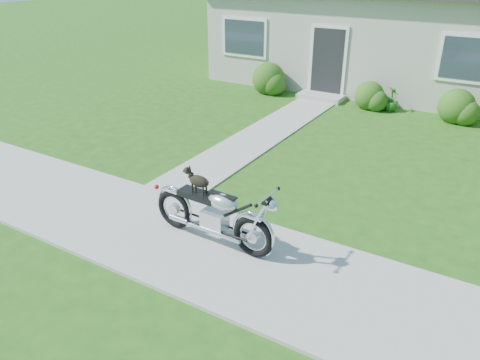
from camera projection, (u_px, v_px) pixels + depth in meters
name	position (u px, v px, depth m)	size (l,w,h in m)	color
ground	(198.00, 245.00, 7.31)	(80.00, 80.00, 0.00)	#235114
sidewalk	(198.00, 244.00, 7.30)	(24.00, 2.20, 0.04)	#9E9B93
walkway	(266.00, 133.00, 11.85)	(1.20, 8.00, 0.03)	#9E9B93
house	(406.00, 19.00, 15.62)	(12.60, 7.03, 4.50)	#BBB6A9
shrub_row	(386.00, 97.00, 13.43)	(8.32, 1.06, 1.06)	#2C5616
potted_plant_left	(273.00, 81.00, 15.20)	(0.70, 0.61, 0.78)	#1A5917
potted_plant_right	(392.00, 99.00, 13.42)	(0.39, 0.39, 0.70)	#24621B
motorcycle_with_dog	(214.00, 213.00, 7.10)	(2.22, 0.60, 1.15)	black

